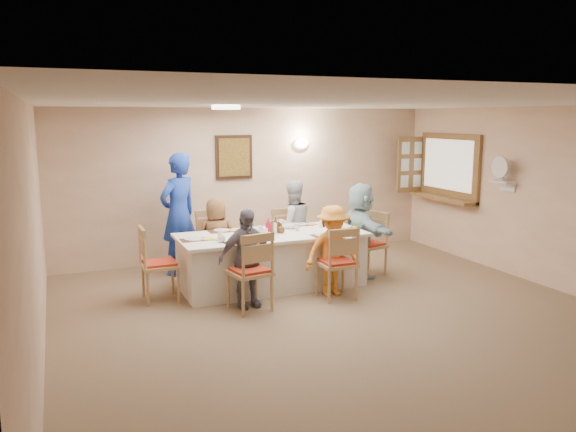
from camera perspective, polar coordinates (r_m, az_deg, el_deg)
name	(u,v)px	position (r m, az deg, el deg)	size (l,w,h in m)	color
ground	(351,324)	(6.62, 6.39, -10.84)	(7.00, 7.00, 0.00)	#846E50
room_walls	(353,194)	(6.25, 6.66, 2.25)	(7.00, 7.00, 7.00)	tan
wall_picture	(234,157)	(9.29, -5.51, 5.96)	(0.62, 0.05, 0.72)	black
wall_sconce	(301,144)	(9.68, 1.37, 7.36)	(0.26, 0.09, 0.18)	white
ceiling_light	(226,107)	(7.19, -6.32, 10.91)	(0.36, 0.36, 0.05)	white
serving_hatch	(449,167)	(10.02, 16.05, 4.77)	(0.06, 1.50, 1.15)	brown
hatch_sill	(442,198)	(10.01, 15.37, 1.76)	(0.30, 1.50, 0.05)	brown
shutter_door	(410,164)	(10.47, 12.34, 5.14)	(0.55, 0.04, 1.00)	brown
fan_shelf	(503,182)	(8.97, 20.99, 3.27)	(0.22, 0.36, 0.03)	white
desk_fan	(502,172)	(8.93, 20.91, 4.22)	(0.30, 0.30, 0.28)	#A5A5A8
dining_table	(272,260)	(7.87, -1.65, -4.49)	(2.59, 1.10, 0.76)	silver
chair_back_left	(215,244)	(8.40, -7.45, -2.82)	(0.47, 0.47, 0.99)	tan
chair_back_right	(289,239)	(8.79, 0.12, -2.35)	(0.45, 0.45, 0.94)	tan
chair_front_left	(249,270)	(6.91, -3.93, -5.52)	(0.48, 0.48, 1.00)	tan
chair_front_right	(337,262)	(7.38, 4.96, -4.66)	(0.47, 0.47, 0.97)	tan
chair_left_end	(160,263)	(7.45, -12.90, -4.70)	(0.47, 0.47, 0.98)	tan
chair_right_end	(368,244)	(8.51, 8.14, -2.80)	(0.46, 0.46, 0.95)	tan
diner_back_left	(217,238)	(8.27, -7.25, -2.27)	(0.60, 0.40, 1.20)	brown
diner_back_right	(292,226)	(8.63, 0.43, -0.98)	(0.68, 0.53, 1.41)	#B4B9BE
diner_front_left	(246,258)	(6.99, -4.26, -4.30)	(0.76, 0.39, 1.25)	slate
diner_front_right	(333,251)	(7.45, 4.54, -3.55)	(0.79, 0.45, 1.21)	orange
diner_right_end	(361,230)	(8.40, 7.42, -1.39)	(0.51, 1.33, 1.40)	#A6CCD4
caregiver	(179,214)	(8.55, -11.04, 0.19)	(0.80, 0.72, 1.84)	#1D40B7
placemat_fl	(240,243)	(7.20, -4.93, -2.76)	(0.37, 0.28, 0.01)	#472B19
plate_fl	(240,242)	(7.20, -4.93, -2.68)	(0.22, 0.22, 0.01)	white
napkin_fl	(254,242)	(7.21, -3.45, -2.67)	(0.13, 0.13, 0.01)	gold
placemat_fr	(324,236)	(7.64, 3.67, -1.99)	(0.33, 0.25, 0.01)	#472B19
plate_fr	(324,235)	(7.64, 3.67, -1.92)	(0.24, 0.24, 0.02)	white
napkin_fr	(337,235)	(7.68, 5.04, -1.90)	(0.13, 0.13, 0.01)	gold
placemat_bl	(221,231)	(7.99, -6.77, -1.51)	(0.37, 0.27, 0.01)	#472B19
plate_bl	(221,230)	(7.99, -6.78, -1.44)	(0.22, 0.22, 0.01)	white
napkin_bl	(235,230)	(7.99, -5.44, -1.44)	(0.14, 0.14, 0.01)	gold
placemat_br	(299,225)	(8.39, 1.13, -0.89)	(0.37, 0.27, 0.01)	#472B19
plate_br	(299,224)	(8.39, 1.13, -0.82)	(0.25, 0.25, 0.02)	white
napkin_br	(311,224)	(8.41, 2.39, -0.81)	(0.14, 0.14, 0.01)	gold
placemat_le	(194,240)	(7.47, -9.58, -2.40)	(0.34, 0.25, 0.01)	#472B19
plate_le	(193,239)	(7.47, -9.58, -2.32)	(0.25, 0.25, 0.02)	white
napkin_le	(208,239)	(7.46, -8.15, -2.32)	(0.14, 0.14, 0.01)	gold
placemat_re	(343,227)	(8.24, 5.62, -1.13)	(0.34, 0.26, 0.01)	#472B19
plate_re	(343,226)	(8.24, 5.62, -1.07)	(0.24, 0.24, 0.02)	white
napkin_re	(356,226)	(8.28, 6.88, -1.05)	(0.14, 0.14, 0.01)	gold
teacup_a	(222,239)	(7.26, -6.76, -2.38)	(0.13, 0.13, 0.08)	white
teacup_b	(281,222)	(8.42, -0.69, -0.62)	(0.10, 0.10, 0.07)	white
bowl_a	(259,236)	(7.48, -2.93, -2.08)	(0.24, 0.24, 0.05)	white
bowl_b	(290,226)	(8.13, 0.23, -1.03)	(0.22, 0.22, 0.07)	white
condiment_ketchup	(268,226)	(7.75, -2.03, -1.00)	(0.09, 0.09, 0.22)	red
condiment_brown	(276,225)	(7.83, -1.27, -0.88)	(0.11, 0.11, 0.22)	#563817
condiment_malt	(281,228)	(7.79, -0.72, -1.24)	(0.14, 0.14, 0.14)	#563817
drinking_glass	(260,230)	(7.77, -2.84, -1.39)	(0.07, 0.07, 0.10)	silver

